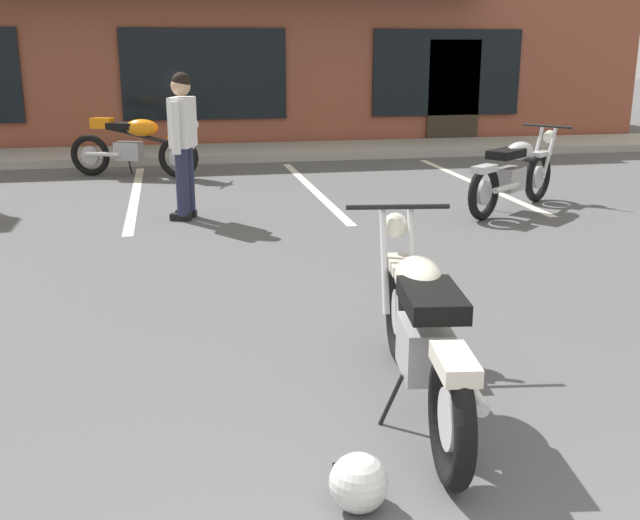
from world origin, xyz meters
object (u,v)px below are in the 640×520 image
motorcycle_black_cruiser (140,143)px  helmet_on_pavement (359,482)px  motorcycle_silver_naked (514,173)px  person_in_shorts_foreground (183,137)px  motorcycle_foreground_classic (421,330)px

motorcycle_black_cruiser → helmet_on_pavement: 9.28m
motorcycle_black_cruiser → motorcycle_silver_naked: size_ratio=1.14×
motorcycle_silver_naked → helmet_on_pavement: motorcycle_silver_naked is taller
motorcycle_black_cruiser → person_in_shorts_foreground: (0.59, -3.16, 0.42)m
motorcycle_foreground_classic → motorcycle_silver_naked: 5.65m
motorcycle_black_cruiser → helmet_on_pavement: bearing=-82.9°
motorcycle_foreground_classic → motorcycle_black_cruiser: bearing=101.6°
motorcycle_black_cruiser → motorcycle_silver_naked: (4.55, -3.45, -0.07)m
motorcycle_silver_naked → motorcycle_foreground_classic: bearing=-120.2°
motorcycle_black_cruiser → motorcycle_foreground_classic: bearing=-78.4°
motorcycle_foreground_classic → motorcycle_silver_naked: bearing=59.8°
motorcycle_black_cruiser → helmet_on_pavement: size_ratio=7.76×
motorcycle_black_cruiser → helmet_on_pavement: (1.15, -9.20, -0.40)m
motorcycle_black_cruiser → person_in_shorts_foreground: 3.25m
person_in_shorts_foreground → helmet_on_pavement: size_ratio=6.44×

